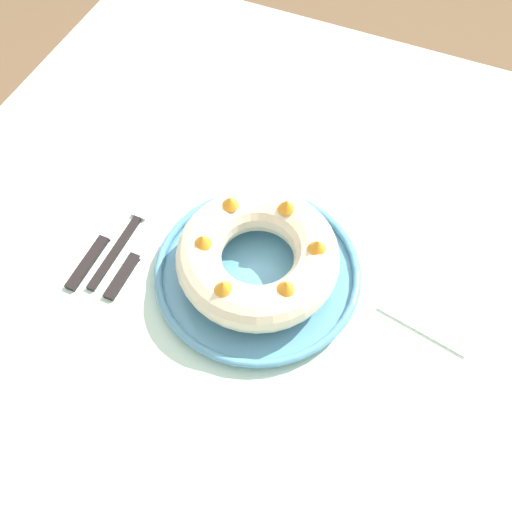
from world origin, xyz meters
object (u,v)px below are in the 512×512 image
napkin (434,308)px  serving_dish (256,272)px  fork (129,231)px  serving_knife (103,240)px  cake_knife (135,257)px  bundt_cake (256,256)px

napkin → serving_dish: bearing=-168.5°
serving_dish → fork: (-0.21, -0.01, -0.01)m
serving_dish → serving_knife: 0.24m
napkin → cake_knife: bearing=-167.6°
bundt_cake → napkin: bundt_cake is taller
serving_dish → fork: size_ratio=1.54×
serving_knife → cake_knife: same height
serving_dish → napkin: bearing=11.5°
fork → serving_knife: (-0.03, -0.03, -0.00)m
bundt_cake → fork: 0.22m
fork → serving_knife: bearing=-130.6°
serving_dish → bundt_cake: 0.04m
bundt_cake → napkin: 0.26m
cake_knife → napkin: bearing=9.1°
napkin → bundt_cake: bearing=-168.5°
cake_knife → bundt_cake: bearing=10.4°
serving_dish → serving_knife: serving_dish is taller
bundt_cake → serving_knife: size_ratio=1.06×
fork → serving_knife: serving_knife is taller
cake_knife → napkin: 0.44m
serving_dish → bundt_cake: bundt_cake is taller
serving_knife → napkin: (0.49, 0.09, -0.00)m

